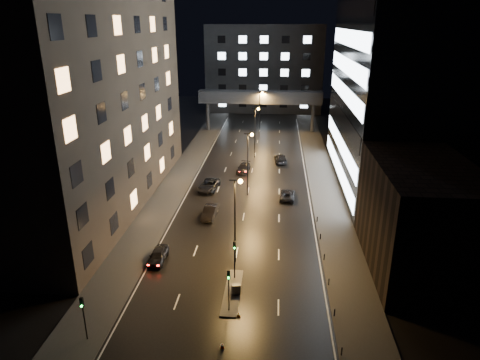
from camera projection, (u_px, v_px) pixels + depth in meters
The scene contains 26 objects.
ground at pixel (252, 170), 79.05m from camera, with size 160.00×160.00×0.00m, color black.
sidewalk_left at pixel (180, 177), 75.39m from camera, with size 5.00×110.00×0.15m, color #383533.
sidewalk_right at pixel (323, 182), 73.33m from camera, with size 5.00×110.00×0.15m, color #383533.
building_left at pixel (84, 67), 58.97m from camera, with size 15.00×48.00×40.00m, color #2D2319.
building_right_low at pixel (419, 217), 46.38m from camera, with size 10.00×18.00×12.00m, color black.
building_right_glass at pixel (415, 45), 65.37m from camera, with size 20.00×36.00×45.00m, color black.
building_far at pixel (264, 68), 128.78m from camera, with size 34.00×14.00×25.00m, color #333335.
skybridge at pixel (260, 98), 104.12m from camera, with size 30.00×3.00×10.00m.
median_island at pixel (232, 292), 43.56m from camera, with size 1.60×8.00×0.15m, color #383533.
traffic_signal_near at pixel (235, 254), 44.82m from camera, with size 0.28×0.34×4.40m.
traffic_signal_far at pixel (229, 284), 39.69m from camera, with size 0.28×0.34×4.40m.
traffic_signal_corner at pixel (83, 312), 36.05m from camera, with size 0.28×0.34×4.40m.
bollard_row at pixel (326, 269), 46.81m from camera, with size 0.12×25.12×0.90m.
streetlight_near at pixel (236, 210), 46.91m from camera, with size 1.45×0.50×10.15m.
streetlight_mid_a at pixel (249, 156), 65.57m from camera, with size 1.45×0.50×10.15m.
streetlight_mid_b at pixel (256, 126), 84.22m from camera, with size 1.45×0.50×10.15m.
streetlight_far at pixel (260, 107), 102.88m from camera, with size 1.45×0.50×10.15m.
car_away_a at pixel (158, 255), 49.04m from camera, with size 1.76×4.37×1.49m, color black.
car_away_b at pixel (210, 212), 60.00m from camera, with size 1.68×4.83×1.59m, color black.
car_away_c at pixel (209, 185), 69.69m from camera, with size 2.66×5.77×1.60m, color black.
car_away_d at pixel (243, 168), 78.12m from camera, with size 1.99×4.90×1.42m, color black.
car_toward_a at pixel (287, 195), 66.23m from camera, with size 2.19×4.74×1.32m, color black.
car_toward_b at pixel (280, 158), 83.40m from camera, with size 2.16×5.31×1.54m, color black.
utility_cabinet at pixel (236, 289), 42.98m from camera, with size 0.86×0.53×1.07m, color #4D4D4F.
cone_a at pixel (239, 314), 39.97m from camera, with size 0.37×0.37×0.47m, color orange.
cone_b at pixel (222, 346), 36.12m from camera, with size 0.35×0.35×0.51m, color #DF3F0B.
Camera 1 is at (4.32, -34.57, 26.05)m, focal length 32.00 mm.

